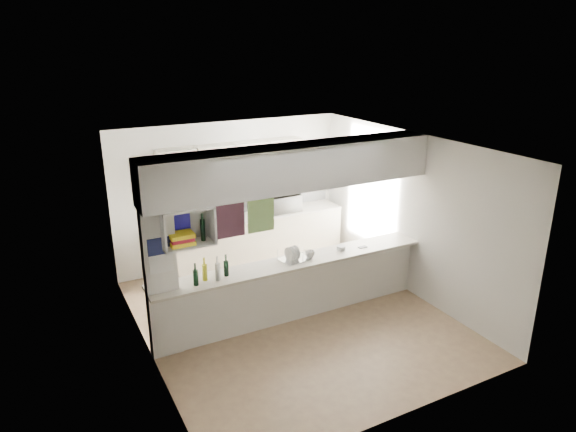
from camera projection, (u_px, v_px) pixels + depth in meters
floor at (293, 318)px, 7.64m from camera, size 4.80×4.80×0.00m
ceiling at (294, 145)px, 6.79m from camera, size 4.80×4.80×0.00m
wall_back at (230, 194)px, 9.22m from camera, size 4.20×0.00×4.20m
wall_left at (143, 265)px, 6.29m from camera, size 0.00×4.80×4.80m
wall_right at (410, 214)px, 8.14m from camera, size 0.00×4.80×4.80m
servery_partition at (283, 214)px, 7.02m from camera, size 4.20×0.50×2.60m
cubby_shelf at (185, 229)px, 6.34m from camera, size 0.65×0.35×0.50m
kitchen_run at (245, 221)px, 9.23m from camera, size 3.60×0.63×2.24m
microwave at (284, 203)px, 9.43m from camera, size 0.59×0.40×0.32m
bowl at (282, 193)px, 9.35m from camera, size 0.23×0.23×0.06m
dish_rack at (295, 254)px, 7.36m from camera, size 0.46×0.38×0.22m
cup at (310, 254)px, 7.41m from camera, size 0.17×0.17×0.11m
wine_bottles at (211, 272)px, 6.72m from camera, size 0.52×0.15×0.34m
plastic_tubs at (343, 248)px, 7.73m from camera, size 0.49×0.17×0.07m
utensil_jar at (210, 219)px, 8.90m from camera, size 0.09×0.09×0.12m
knife_block at (227, 213)px, 9.06m from camera, size 0.11×0.09×0.21m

